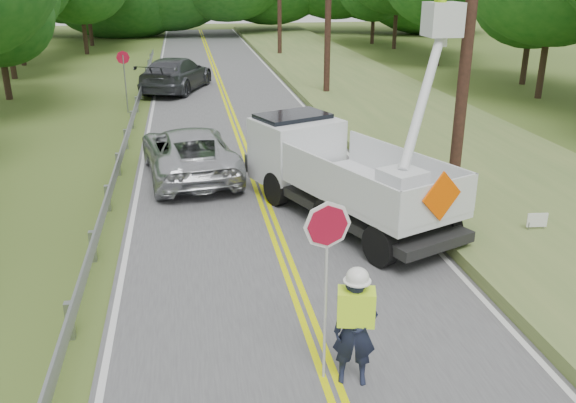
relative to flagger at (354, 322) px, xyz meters
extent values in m
cube|color=#4E4E50|center=(-0.33, 11.93, -1.05)|extent=(7.20, 96.00, 0.02)
cube|color=#EBF201|center=(-0.43, 11.93, -1.03)|extent=(0.12, 96.00, 0.00)
cube|color=#EBF201|center=(-0.23, 11.93, -1.03)|extent=(0.12, 96.00, 0.00)
cube|color=silver|center=(-3.78, 11.93, -1.03)|extent=(0.12, 96.00, 0.00)
cube|color=silver|center=(3.12, 11.93, -1.03)|extent=(0.12, 96.00, 0.00)
cube|color=gray|center=(-4.43, 1.93, -0.71)|extent=(0.12, 0.14, 0.70)
cube|color=gray|center=(-4.43, 4.93, -0.71)|extent=(0.12, 0.14, 0.70)
cube|color=gray|center=(-4.43, 7.93, -0.71)|extent=(0.12, 0.14, 0.70)
cube|color=gray|center=(-4.43, 10.93, -0.71)|extent=(0.12, 0.14, 0.70)
cube|color=gray|center=(-4.43, 13.93, -0.71)|extent=(0.12, 0.14, 0.70)
cube|color=gray|center=(-4.43, 16.93, -0.71)|extent=(0.12, 0.14, 0.70)
cube|color=gray|center=(-4.43, 19.93, -0.71)|extent=(0.12, 0.14, 0.70)
cube|color=gray|center=(-4.43, 22.93, -0.71)|extent=(0.12, 0.14, 0.70)
cube|color=gray|center=(-4.43, 25.93, -0.71)|extent=(0.12, 0.14, 0.70)
cube|color=gray|center=(-4.43, 28.93, -0.71)|extent=(0.12, 0.14, 0.70)
cube|color=gray|center=(-4.43, 31.93, -0.71)|extent=(0.12, 0.14, 0.70)
cube|color=gray|center=(-4.43, 34.93, -0.71)|extent=(0.12, 0.14, 0.70)
cube|color=gray|center=(-4.33, 12.93, -0.46)|extent=(0.05, 48.00, 0.34)
cylinder|color=black|center=(4.67, 6.93, 3.94)|extent=(0.30, 0.30, 10.00)
cube|color=#577138|center=(6.77, 11.93, -0.91)|extent=(7.00, 96.00, 0.30)
cylinder|color=#332319|center=(-10.79, 23.95, 0.08)|extent=(0.32, 0.32, 2.27)
cylinder|color=#332319|center=(-12.04, 30.30, 0.30)|extent=(0.32, 0.32, 2.71)
cylinder|color=#332319|center=(-12.76, 35.88, 0.56)|extent=(0.32, 0.32, 3.23)
cylinder|color=#332319|center=(-9.42, 41.16, 0.49)|extent=(0.32, 0.32, 3.09)
cylinder|color=#332319|center=(-9.75, 46.84, 0.58)|extent=(0.32, 0.32, 3.28)
cylinder|color=#332319|center=(14.94, 19.89, 0.73)|extent=(0.32, 0.32, 3.57)
cylinder|color=#332319|center=(16.23, 23.65, 0.33)|extent=(0.32, 0.32, 2.78)
cylinder|color=#332319|center=(14.31, 31.13, 0.63)|extent=(0.32, 0.32, 3.38)
cylinder|color=#332319|center=(15.84, 34.98, 0.63)|extent=(0.32, 0.32, 3.37)
cylinder|color=#332319|center=(14.55, 40.46, 0.81)|extent=(0.32, 0.32, 3.73)
cylinder|color=#332319|center=(13.90, 44.31, 0.24)|extent=(0.32, 0.32, 2.60)
imported|color=#191E33|center=(0.01, 0.00, -0.15)|extent=(0.73, 0.57, 1.78)
cube|color=#C9FF21|center=(0.01, 0.00, 0.26)|extent=(0.61, 0.46, 0.54)
ellipsoid|color=white|center=(0.01, 0.00, 0.76)|extent=(0.33, 0.33, 0.27)
cylinder|color=#B7B7B7|center=(-0.41, 0.15, 0.21)|extent=(0.04, 0.04, 2.50)
cylinder|color=#A10C27|center=(-0.41, 0.15, 1.52)|extent=(0.71, 0.13, 0.71)
cylinder|color=black|center=(1.61, 3.68, -0.58)|extent=(0.61, 0.94, 0.90)
cylinder|color=black|center=(3.35, 4.40, -0.58)|extent=(0.61, 0.94, 0.90)
cylinder|color=black|center=(0.88, 5.41, -0.58)|extent=(0.61, 0.94, 0.90)
cylinder|color=black|center=(2.62, 6.14, -0.58)|extent=(0.61, 0.94, 0.90)
cylinder|color=black|center=(-0.02, 7.59, -0.58)|extent=(0.61, 0.94, 0.90)
cylinder|color=black|center=(1.71, 8.31, -0.58)|extent=(0.61, 0.94, 0.90)
cube|color=black|center=(1.64, 6.04, -0.52)|extent=(4.15, 6.32, 0.24)
cube|color=white|center=(1.90, 5.43, -0.05)|extent=(3.67, 4.83, 0.21)
cube|color=white|center=(0.91, 5.02, 0.42)|extent=(1.72, 4.02, 0.85)
cube|color=white|center=(2.88, 5.84, 0.42)|extent=(1.72, 4.02, 0.85)
cube|color=white|center=(2.72, 3.45, 0.42)|extent=(2.02, 0.89, 0.85)
cube|color=white|center=(0.66, 8.38, 0.23)|extent=(2.64, 2.47, 1.70)
cube|color=black|center=(0.59, 8.56, 0.85)|extent=(2.21, 1.86, 0.71)
cube|color=white|center=(2.30, 4.47, 0.42)|extent=(1.11, 1.11, 0.75)
cube|color=white|center=(3.97, 6.93, 3.75)|extent=(0.80, 0.80, 0.80)
cube|color=#FF5600|center=(2.75, 3.39, 0.56)|extent=(1.00, 0.45, 1.07)
imported|color=#B4B7BB|center=(-2.26, 10.47, -0.29)|extent=(3.16, 5.68, 1.50)
imported|color=#3C3F44|center=(-2.68, 24.80, -0.18)|extent=(4.26, 6.40, 1.72)
cylinder|color=gray|center=(-4.82, 19.92, 0.20)|extent=(0.06, 0.06, 2.52)
cylinder|color=#A10C27|center=(-4.82, 19.92, 1.35)|extent=(0.57, 0.08, 0.57)
cube|color=white|center=(5.57, 4.30, -0.53)|extent=(0.48, 0.08, 0.34)
cylinder|color=gray|center=(5.38, 4.30, -0.82)|extent=(0.02, 0.02, 0.48)
cylinder|color=gray|center=(5.76, 4.30, -0.82)|extent=(0.02, 0.02, 0.48)
camera|label=1|loc=(-2.26, -7.43, 4.85)|focal=37.76mm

